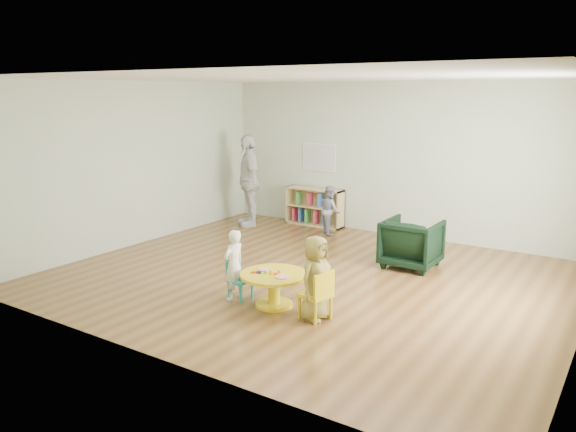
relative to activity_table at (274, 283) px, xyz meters
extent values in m
plane|color=brown|center=(-0.19, 1.20, -0.29)|extent=(7.00, 7.00, 0.00)
cube|color=white|center=(-0.19, 1.20, 2.46)|extent=(7.00, 6.00, 0.10)
cube|color=#ADBCA0|center=(-0.19, 4.20, 1.11)|extent=(7.00, 0.10, 2.80)
cube|color=#ADBCA0|center=(-0.19, -1.80, 1.11)|extent=(7.00, 0.10, 2.80)
cube|color=#ADBCA0|center=(-3.69, 1.20, 1.11)|extent=(0.10, 6.00, 2.80)
cylinder|color=gold|center=(0.00, 0.00, -0.10)|extent=(0.15, 0.15, 0.38)
cylinder|color=gold|center=(0.00, 0.00, -0.27)|extent=(0.47, 0.47, 0.04)
cylinder|color=gold|center=(0.00, 0.00, 0.11)|extent=(0.84, 0.84, 0.04)
cylinder|color=#D67C7F|center=(-0.19, 0.05, 0.14)|extent=(0.15, 0.15, 0.02)
cylinder|color=#D67C7F|center=(0.17, -0.07, 0.14)|extent=(0.17, 0.17, 0.02)
cylinder|color=gold|center=(-0.02, -0.02, 0.15)|extent=(0.12, 0.12, 0.04)
cylinder|color=#136F39|center=(-0.08, -0.08, 0.15)|extent=(0.05, 0.05, 0.02)
cylinder|color=#136F39|center=(0.04, 0.04, 0.15)|extent=(0.05, 0.05, 0.02)
cube|color=red|center=(-0.22, -0.12, 0.14)|extent=(0.06, 0.05, 0.02)
cube|color=orange|center=(-0.20, -0.07, 0.14)|extent=(0.06, 0.06, 0.02)
cube|color=#1725B0|center=(-0.16, -0.10, 0.14)|extent=(0.07, 0.07, 0.02)
cube|color=#136F39|center=(-0.16, -0.09, 0.14)|extent=(0.07, 0.06, 0.02)
cube|color=red|center=(0.04, -0.01, 0.14)|extent=(0.07, 0.07, 0.02)
cube|color=teal|center=(-0.50, -0.03, -0.04)|extent=(0.29, 0.29, 0.04)
cube|color=teal|center=(-0.62, -0.03, 0.09)|extent=(0.05, 0.27, 0.23)
cylinder|color=teal|center=(-0.60, 0.08, -0.18)|extent=(0.03, 0.03, 0.23)
cylinder|color=teal|center=(-0.62, -0.13, -0.18)|extent=(0.03, 0.03, 0.23)
cylinder|color=teal|center=(-0.39, 0.06, -0.18)|extent=(0.03, 0.03, 0.23)
cylinder|color=teal|center=(-0.40, -0.15, -0.18)|extent=(0.03, 0.03, 0.23)
cube|color=gold|center=(0.64, -0.08, 0.01)|extent=(0.39, 0.39, 0.04)
cube|color=gold|center=(0.78, -0.12, 0.17)|extent=(0.11, 0.32, 0.28)
cylinder|color=gold|center=(0.74, -0.24, -0.15)|extent=(0.04, 0.04, 0.28)
cylinder|color=gold|center=(0.80, 0.01, -0.15)|extent=(0.04, 0.04, 0.28)
cylinder|color=gold|center=(0.48, -0.18, -0.15)|extent=(0.04, 0.04, 0.28)
cylinder|color=gold|center=(0.54, 0.07, -0.15)|extent=(0.04, 0.04, 0.28)
cube|color=tan|center=(-2.37, 4.03, 0.08)|extent=(0.03, 0.30, 0.75)
cube|color=tan|center=(-1.20, 4.03, 0.08)|extent=(0.03, 0.30, 0.75)
cube|color=tan|center=(-1.79, 4.03, -0.28)|extent=(1.20, 0.30, 0.03)
cube|color=tan|center=(-1.79, 4.03, 0.44)|extent=(1.20, 0.30, 0.03)
cube|color=tan|center=(-1.79, 4.03, 0.08)|extent=(1.14, 0.28, 0.03)
cube|color=tan|center=(-1.79, 4.17, 0.08)|extent=(1.20, 0.02, 0.75)
cube|color=#D93A51|center=(-2.24, 4.01, -0.11)|extent=(0.04, 0.18, 0.26)
cube|color=#396FC9|center=(-2.09, 4.01, -0.11)|extent=(0.04, 0.18, 0.26)
cube|color=#52B253|center=(-1.94, 4.01, -0.11)|extent=(0.04, 0.18, 0.26)
cube|color=#D93A51|center=(-1.74, 4.01, -0.11)|extent=(0.04, 0.18, 0.26)
cube|color=#396FC9|center=(-1.54, 4.01, -0.11)|extent=(0.04, 0.18, 0.26)
cube|color=#52B253|center=(-2.14, 4.01, 0.23)|extent=(0.04, 0.18, 0.26)
cube|color=#D93A51|center=(-1.89, 4.01, 0.23)|extent=(0.04, 0.18, 0.26)
cube|color=#396FC9|center=(-1.64, 4.01, 0.23)|extent=(0.04, 0.18, 0.26)
cube|color=#52B253|center=(-1.44, 4.01, 0.23)|extent=(0.04, 0.18, 0.26)
cube|color=white|center=(-1.79, 4.18, 1.06)|extent=(0.74, 0.01, 0.54)
cube|color=red|center=(-1.79, 4.18, 1.06)|extent=(0.70, 0.00, 0.50)
imported|color=black|center=(0.83, 2.46, 0.08)|extent=(0.79, 0.82, 0.74)
imported|color=white|center=(-0.56, -0.08, 0.16)|extent=(0.24, 0.35, 0.91)
imported|color=yellow|center=(0.64, -0.08, 0.21)|extent=(0.36, 0.52, 1.01)
imported|color=#1B1D43|center=(-1.19, 3.57, 0.17)|extent=(0.56, 0.56, 0.92)
imported|color=silver|center=(-2.88, 3.30, 0.61)|extent=(1.10, 1.02, 1.81)
camera|label=1|loc=(3.76, -5.42, 2.31)|focal=35.00mm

